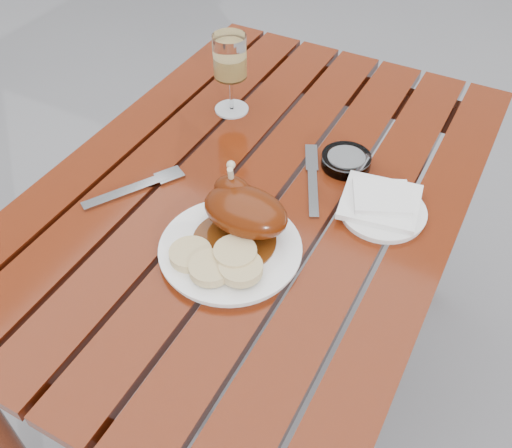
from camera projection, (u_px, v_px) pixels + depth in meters
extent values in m
plane|color=slate|center=(256.00, 375.00, 1.69)|extent=(60.00, 60.00, 0.00)
cube|color=maroon|center=(256.00, 297.00, 1.43)|extent=(0.80, 1.20, 0.75)
cylinder|color=white|center=(230.00, 250.00, 1.02)|extent=(0.30, 0.30, 0.02)
cylinder|color=#502209|center=(234.00, 240.00, 1.02)|extent=(0.15, 0.15, 0.00)
ellipsoid|color=#5F2007|center=(246.00, 212.00, 1.02)|extent=(0.16, 0.11, 0.08)
ellipsoid|color=#5F2007|center=(233.00, 191.00, 1.04)|extent=(0.08, 0.05, 0.06)
cylinder|color=#C6B28C|center=(232.00, 181.00, 1.03)|extent=(0.02, 0.04, 0.08)
cylinder|color=#DCBD86|center=(191.00, 254.00, 0.99)|extent=(0.08, 0.08, 0.02)
cylinder|color=#DCBD86|center=(211.00, 268.00, 0.96)|extent=(0.08, 0.08, 0.02)
cylinder|color=#DCBD86|center=(241.00, 268.00, 0.96)|extent=(0.08, 0.08, 0.02)
cylinder|color=#DCBD86|center=(235.00, 253.00, 0.98)|extent=(0.08, 0.08, 0.02)
cylinder|color=#E3BF67|center=(230.00, 75.00, 1.29)|extent=(0.09, 0.09, 0.19)
cylinder|color=white|center=(382.00, 211.00, 1.09)|extent=(0.22, 0.22, 0.01)
cube|color=white|center=(380.00, 202.00, 1.09)|extent=(0.17, 0.16, 0.01)
cylinder|color=#B2B7BC|center=(346.00, 161.00, 1.19)|extent=(0.12, 0.12, 0.03)
cube|color=gray|center=(130.00, 190.00, 1.14)|extent=(0.12, 0.18, 0.01)
cube|color=gray|center=(313.00, 184.00, 1.16)|extent=(0.10, 0.18, 0.01)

